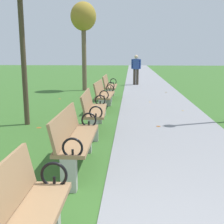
# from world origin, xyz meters

# --- Properties ---
(paved_walkway) EXTENTS (2.50, 44.00, 0.02)m
(paved_walkway) POSITION_xyz_m (1.25, 18.00, 0.01)
(paved_walkway) COLOR gray
(paved_walkway) RESTS_ON ground
(park_bench_2) EXTENTS (0.49, 1.60, 0.90)m
(park_bench_2) POSITION_xyz_m (-0.50, 2.41, 0.49)
(park_bench_2) COLOR #93704C
(park_bench_2) RESTS_ON ground
(park_bench_3) EXTENTS (0.55, 1.62, 0.90)m
(park_bench_3) POSITION_xyz_m (-0.50, 4.58, 0.49)
(park_bench_3) COLOR #93704C
(park_bench_3) RESTS_ON ground
(park_bench_4) EXTENTS (0.53, 1.62, 0.90)m
(park_bench_4) POSITION_xyz_m (-0.50, 7.04, 0.49)
(park_bench_4) COLOR #93704C
(park_bench_4) RESTS_ON ground
(park_bench_5) EXTENTS (0.48, 1.60, 0.90)m
(park_bench_5) POSITION_xyz_m (-0.50, 9.38, 0.49)
(park_bench_5) COLOR #93704C
(park_bench_5) RESTS_ON ground
(tree_4) EXTENTS (1.16, 1.16, 4.02)m
(tree_4) POSITION_xyz_m (-1.86, 11.86, 3.24)
(tree_4) COLOR brown
(tree_4) RESTS_ON ground
(pedestrian_walking) EXTENTS (0.53, 0.25, 1.62)m
(pedestrian_walking) POSITION_xyz_m (0.60, 14.34, 0.93)
(pedestrian_walking) COLOR #3D3328
(pedestrian_walking) RESTS_ON paved_walkway
(scattered_leaves) EXTENTS (4.73, 13.77, 0.02)m
(scattered_leaves) POSITION_xyz_m (-0.22, 4.50, 0.01)
(scattered_leaves) COLOR #93511E
(scattered_leaves) RESTS_ON ground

